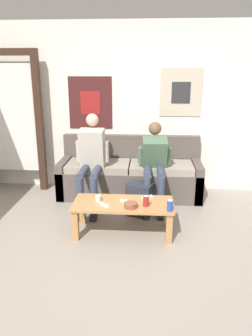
{
  "coord_description": "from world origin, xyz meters",
  "views": [
    {
      "loc": [
        0.34,
        -2.62,
        1.9
      ],
      "look_at": [
        0.06,
        1.3,
        0.68
      ],
      "focal_mm": 35.0,
      "sensor_mm": 36.0,
      "label": 1
    }
  ],
  "objects_px": {
    "game_controller_near_left": "(147,197)",
    "game_controller_near_right": "(104,205)",
    "coffee_table": "(123,208)",
    "drink_can_red": "(146,201)",
    "couch": "(130,176)",
    "ceramic_bowl": "(131,205)",
    "backpack": "(140,199)",
    "game_controller_far_center": "(126,201)",
    "person_seated_adult": "(91,158)",
    "pillar_candle": "(98,198)",
    "person_seated_teen": "(154,162)",
    "drink_can_blue": "(170,206)"
  },
  "relations": [
    {
      "from": "person_seated_adult",
      "to": "backpack",
      "type": "bearing_deg",
      "value": -21.88
    },
    {
      "from": "coffee_table",
      "to": "person_seated_teen",
      "type": "xyz_separation_m",
      "value": [
        0.37,
        0.86,
        0.32
      ]
    },
    {
      "from": "couch",
      "to": "backpack",
      "type": "bearing_deg",
      "value": -75.85
    },
    {
      "from": "coffee_table",
      "to": "game_controller_far_center",
      "type": "xyz_separation_m",
      "value": [
        0.03,
        0.02,
        0.08
      ]
    },
    {
      "from": "coffee_table",
      "to": "backpack",
      "type": "height_order",
      "value": "backpack"
    },
    {
      "from": "game_controller_near_left",
      "to": "game_controller_near_right",
      "type": "height_order",
      "value": "same"
    },
    {
      "from": "drink_can_blue",
      "to": "game_controller_near_left",
      "type": "bearing_deg",
      "value": 125.61
    },
    {
      "from": "person_seated_adult",
      "to": "game_controller_near_right",
      "type": "xyz_separation_m",
      "value": [
        0.31,
        -0.93,
        -0.29
      ]
    },
    {
      "from": "person_seated_teen",
      "to": "drink_can_blue",
      "type": "relative_size",
      "value": 9.32
    },
    {
      "from": "person_seated_teen",
      "to": "coffee_table",
      "type": "bearing_deg",
      "value": -113.04
    },
    {
      "from": "couch",
      "to": "game_controller_near_left",
      "type": "distance_m",
      "value": 1.1
    },
    {
      "from": "backpack",
      "to": "pillar_candle",
      "type": "xyz_separation_m",
      "value": [
        -0.48,
        -0.51,
        0.22
      ]
    },
    {
      "from": "backpack",
      "to": "drink_can_blue",
      "type": "xyz_separation_m",
      "value": [
        0.35,
        -0.73,
        0.24
      ]
    },
    {
      "from": "drink_can_red",
      "to": "game_controller_near_right",
      "type": "distance_m",
      "value": 0.47
    },
    {
      "from": "coffee_table",
      "to": "drink_can_red",
      "type": "distance_m",
      "value": 0.31
    },
    {
      "from": "couch",
      "to": "person_seated_teen",
      "type": "relative_size",
      "value": 1.83
    },
    {
      "from": "drink_can_red",
      "to": "couch",
      "type": "bearing_deg",
      "value": 101.17
    },
    {
      "from": "backpack",
      "to": "drink_can_red",
      "type": "xyz_separation_m",
      "value": [
        0.08,
        -0.62,
        0.24
      ]
    },
    {
      "from": "person_seated_teen",
      "to": "game_controller_far_center",
      "type": "height_order",
      "value": "person_seated_teen"
    },
    {
      "from": "game_controller_far_center",
      "to": "coffee_table",
      "type": "bearing_deg",
      "value": -152.31
    },
    {
      "from": "pillar_candle",
      "to": "game_controller_near_right",
      "type": "height_order",
      "value": "pillar_candle"
    },
    {
      "from": "drink_can_blue",
      "to": "drink_can_red",
      "type": "bearing_deg",
      "value": 157.74
    },
    {
      "from": "coffee_table",
      "to": "drink_can_blue",
      "type": "xyz_separation_m",
      "value": [
        0.53,
        -0.19,
        0.13
      ]
    },
    {
      "from": "ceramic_bowl",
      "to": "game_controller_near_right",
      "type": "height_order",
      "value": "ceramic_bowl"
    },
    {
      "from": "coffee_table",
      "to": "person_seated_teen",
      "type": "relative_size",
      "value": 1.01
    },
    {
      "from": "coffee_table",
      "to": "backpack",
      "type": "distance_m",
      "value": 0.58
    },
    {
      "from": "couch",
      "to": "drink_can_red",
      "type": "bearing_deg",
      "value": -78.83
    },
    {
      "from": "person_seated_adult",
      "to": "drink_can_blue",
      "type": "bearing_deg",
      "value": -44.06
    },
    {
      "from": "person_seated_adult",
      "to": "game_controller_far_center",
      "type": "distance_m",
      "value": 1.01
    },
    {
      "from": "person_seated_teen",
      "to": "pillar_candle",
      "type": "height_order",
      "value": "person_seated_teen"
    },
    {
      "from": "coffee_table",
      "to": "game_controller_near_right",
      "type": "height_order",
      "value": "game_controller_near_right"
    },
    {
      "from": "couch",
      "to": "pillar_candle",
      "type": "distance_m",
      "value": 1.25
    },
    {
      "from": "drink_can_blue",
      "to": "drink_can_red",
      "type": "xyz_separation_m",
      "value": [
        -0.26,
        0.11,
        0.0
      ]
    },
    {
      "from": "backpack",
      "to": "game_controller_far_center",
      "type": "height_order",
      "value": "backpack"
    },
    {
      "from": "person_seated_teen",
      "to": "game_controller_near_left",
      "type": "relative_size",
      "value": 8.26
    },
    {
      "from": "couch",
      "to": "backpack",
      "type": "xyz_separation_m",
      "value": [
        0.17,
        -0.69,
        -0.1
      ]
    },
    {
      "from": "drink_can_red",
      "to": "coffee_table",
      "type": "bearing_deg",
      "value": 162.94
    },
    {
      "from": "drink_can_red",
      "to": "game_controller_near_right",
      "type": "bearing_deg",
      "value": -176.55
    },
    {
      "from": "coffee_table",
      "to": "backpack",
      "type": "xyz_separation_m",
      "value": [
        0.18,
        0.54,
        -0.11
      ]
    },
    {
      "from": "game_controller_near_right",
      "to": "pillar_candle",
      "type": "bearing_deg",
      "value": 123.98
    },
    {
      "from": "pillar_candle",
      "to": "game_controller_near_right",
      "type": "xyz_separation_m",
      "value": [
        0.09,
        -0.14,
        -0.02
      ]
    },
    {
      "from": "backpack",
      "to": "game_controller_far_center",
      "type": "distance_m",
      "value": 0.58
    },
    {
      "from": "couch",
      "to": "ceramic_bowl",
      "type": "distance_m",
      "value": 1.37
    },
    {
      "from": "person_seated_teen",
      "to": "drink_can_red",
      "type": "relative_size",
      "value": 9.32
    },
    {
      "from": "person_seated_adult",
      "to": "pillar_candle",
      "type": "height_order",
      "value": "person_seated_adult"
    },
    {
      "from": "coffee_table",
      "to": "game_controller_far_center",
      "type": "relative_size",
      "value": 8.25
    },
    {
      "from": "couch",
      "to": "game_controller_far_center",
      "type": "distance_m",
      "value": 1.22
    },
    {
      "from": "couch",
      "to": "game_controller_near_right",
      "type": "relative_size",
      "value": 16.48
    },
    {
      "from": "backpack",
      "to": "game_controller_far_center",
      "type": "bearing_deg",
      "value": -105.91
    },
    {
      "from": "backpack",
      "to": "pillar_candle",
      "type": "distance_m",
      "value": 0.73
    }
  ]
}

